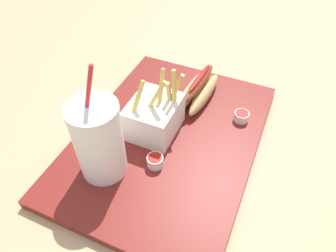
{
  "coord_description": "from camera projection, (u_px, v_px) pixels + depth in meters",
  "views": [
    {
      "loc": [
        -0.4,
        -0.17,
        0.5
      ],
      "look_at": [
        0.0,
        0.0,
        0.05
      ],
      "focal_mm": 33.37,
      "sensor_mm": 36.0,
      "label": 1
    }
  ],
  "objects": [
    {
      "name": "hot_dog_1",
      "position": [
        199.0,
        90.0,
        0.71
      ],
      "size": [
        0.16,
        0.07,
        0.07
      ],
      "color": "tan",
      "rests_on": "food_tray"
    },
    {
      "name": "food_tray",
      "position": [
        168.0,
        139.0,
        0.65
      ],
      "size": [
        0.49,
        0.35,
        0.02
      ],
      "primitive_type": "cube",
      "color": "maroon",
      "rests_on": "ground_plane"
    },
    {
      "name": "soda_cup",
      "position": [
        99.0,
        140.0,
        0.53
      ],
      "size": [
        0.09,
        0.09,
        0.23
      ],
      "color": "white",
      "rests_on": "food_tray"
    },
    {
      "name": "fries_basket",
      "position": [
        154.0,
        116.0,
        0.63
      ],
      "size": [
        0.11,
        0.09,
        0.14
      ],
      "color": "white",
      "rests_on": "food_tray"
    },
    {
      "name": "ground_plane",
      "position": [
        168.0,
        146.0,
        0.67
      ],
      "size": [
        2.4,
        2.4,
        0.02
      ],
      "primitive_type": "cube",
      "color": "tan"
    },
    {
      "name": "ketchup_cup_1",
      "position": [
        241.0,
        116.0,
        0.67
      ],
      "size": [
        0.03,
        0.03,
        0.02
      ],
      "color": "white",
      "rests_on": "food_tray"
    },
    {
      "name": "ketchup_cup_2",
      "position": [
        155.0,
        161.0,
        0.58
      ],
      "size": [
        0.03,
        0.03,
        0.02
      ],
      "color": "white",
      "rests_on": "food_tray"
    }
  ]
}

